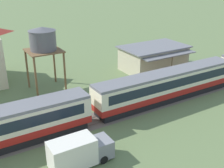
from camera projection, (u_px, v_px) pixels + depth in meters
passenger_train at (93, 104)px, 31.74m from camera, size 90.42×3.02×4.05m
railway_track at (125, 111)px, 34.75m from camera, size 157.15×3.60×0.04m
station_building at (153, 58)px, 48.39m from camera, size 11.30×8.34×4.16m
water_tower at (43, 41)px, 38.42m from camera, size 4.64×4.64×9.14m
delivery_truck_grey at (79, 152)px, 24.88m from camera, size 5.79×2.19×2.75m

